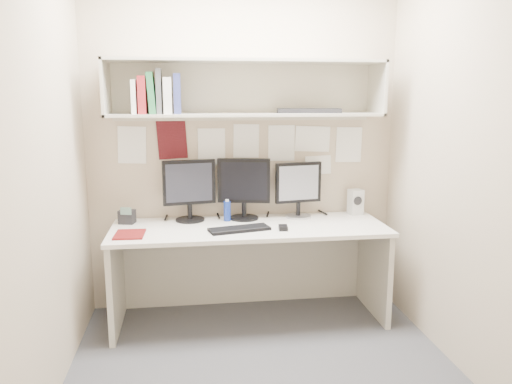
{
  "coord_description": "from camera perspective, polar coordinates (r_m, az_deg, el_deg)",
  "views": [
    {
      "loc": [
        -0.44,
        -2.86,
        1.66
      ],
      "look_at": [
        0.01,
        0.35,
        1.04
      ],
      "focal_mm": 35.0,
      "sensor_mm": 36.0,
      "label": 1
    }
  ],
  "objects": [
    {
      "name": "monitor_left",
      "position": [
        3.8,
        -7.63,
        0.48
      ],
      "size": [
        0.4,
        0.22,
        0.46
      ],
      "rotation": [
        0.0,
        0.0,
        0.17
      ],
      "color": "black",
      "rests_on": "desk"
    },
    {
      "name": "floor",
      "position": [
        3.34,
        0.74,
        -18.95
      ],
      "size": [
        2.4,
        2.0,
        0.01
      ],
      "primitive_type": "cube",
      "color": "#424246",
      "rests_on": "ground"
    },
    {
      "name": "speaker",
      "position": [
        4.07,
        11.3,
        -1.11
      ],
      "size": [
        0.12,
        0.12,
        0.2
      ],
      "rotation": [
        0.0,
        0.0,
        0.16
      ],
      "color": "#B5B5B0",
      "rests_on": "desk"
    },
    {
      "name": "desk",
      "position": [
        3.77,
        -0.75,
        -9.21
      ],
      "size": [
        2.0,
        0.7,
        0.73
      ],
      "color": "silver",
      "rests_on": "floor"
    },
    {
      "name": "monitor_right",
      "position": [
        3.89,
        4.86,
        0.56
      ],
      "size": [
        0.37,
        0.2,
        0.43
      ],
      "rotation": [
        0.0,
        0.0,
        0.16
      ],
      "color": "#A5A5AA",
      "rests_on": "desk"
    },
    {
      "name": "desk_phone",
      "position": [
        3.84,
        -14.53,
        -2.73
      ],
      "size": [
        0.13,
        0.12,
        0.13
      ],
      "rotation": [
        0.0,
        0.0,
        -0.26
      ],
      "color": "black",
      "rests_on": "desk"
    },
    {
      "name": "wall_back",
      "position": [
        3.91,
        -1.43,
        5.56
      ],
      "size": [
        2.4,
        0.02,
        2.6
      ],
      "primitive_type": "cube",
      "color": "tan",
      "rests_on": "ground"
    },
    {
      "name": "hutch_tray",
      "position": [
        3.79,
        6.04,
        9.23
      ],
      "size": [
        0.49,
        0.23,
        0.03
      ],
      "primitive_type": "cube",
      "rotation": [
        0.0,
        0.0,
        -0.12
      ],
      "color": "black",
      "rests_on": "overhead_hutch"
    },
    {
      "name": "keyboard",
      "position": [
        3.53,
        -1.92,
        -4.26
      ],
      "size": [
        0.45,
        0.25,
        0.02
      ],
      "primitive_type": "cube",
      "rotation": [
        0.0,
        0.0,
        0.23
      ],
      "color": "black",
      "rests_on": "desk"
    },
    {
      "name": "wall_right",
      "position": [
        3.32,
        21.78,
        3.84
      ],
      "size": [
        0.02,
        2.0,
        2.6
      ],
      "primitive_type": "cube",
      "color": "tan",
      "rests_on": "ground"
    },
    {
      "name": "wall_front",
      "position": [
        1.95,
        5.25,
        0.1
      ],
      "size": [
        2.4,
        0.02,
        2.6
      ],
      "primitive_type": "cube",
      "color": "tan",
      "rests_on": "ground"
    },
    {
      "name": "book_stack",
      "position": [
        3.63,
        -11.23,
        10.89
      ],
      "size": [
        0.34,
        0.19,
        0.31
      ],
      "color": "white",
      "rests_on": "overhead_hutch"
    },
    {
      "name": "overhead_hutch",
      "position": [
        3.75,
        -1.21,
        11.77
      ],
      "size": [
        2.0,
        0.38,
        0.4
      ],
      "color": "beige",
      "rests_on": "wall_back"
    },
    {
      "name": "blue_bottle",
      "position": [
        3.79,
        -3.31,
        -2.15
      ],
      "size": [
        0.05,
        0.05,
        0.17
      ],
      "color": "navy",
      "rests_on": "desk"
    },
    {
      "name": "mouse",
      "position": [
        3.55,
        3.12,
        -4.09
      ],
      "size": [
        0.07,
        0.1,
        0.03
      ],
      "primitive_type": "cube",
      "rotation": [
        0.0,
        0.0,
        -0.11
      ],
      "color": "black",
      "rests_on": "desk"
    },
    {
      "name": "maroon_notebook",
      "position": [
        3.52,
        -14.24,
        -4.72
      ],
      "size": [
        0.21,
        0.25,
        0.01
      ],
      "primitive_type": "cube",
      "rotation": [
        0.0,
        0.0,
        -0.04
      ],
      "color": "#5F1010",
      "rests_on": "desk"
    },
    {
      "name": "wall_left",
      "position": [
        2.99,
        -22.64,
        3.06
      ],
      "size": [
        0.02,
        2.0,
        2.6
      ],
      "primitive_type": "cube",
      "color": "tan",
      "rests_on": "ground"
    },
    {
      "name": "monitor_center",
      "position": [
        3.82,
        -1.39,
        0.67
      ],
      "size": [
        0.4,
        0.22,
        0.47
      ],
      "rotation": [
        0.0,
        0.0,
        -0.21
      ],
      "color": "black",
      "rests_on": "desk"
    },
    {
      "name": "pinned_papers",
      "position": [
        3.91,
        -1.42,
        4.82
      ],
      "size": [
        1.92,
        0.01,
        0.48
      ],
      "primitive_type": null,
      "color": "white",
      "rests_on": "wall_back"
    }
  ]
}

